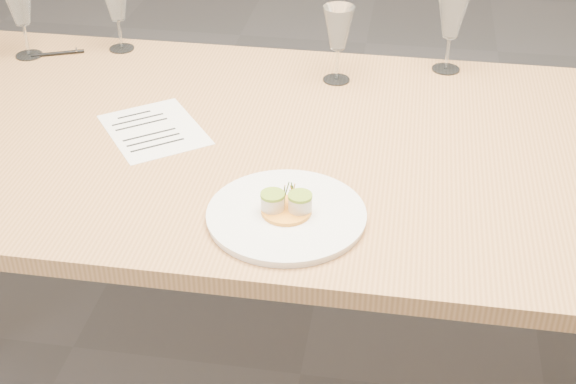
% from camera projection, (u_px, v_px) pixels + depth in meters
% --- Properties ---
extents(ground, '(7.00, 7.00, 0.00)m').
position_uv_depth(ground, '(301.00, 374.00, 2.23)').
color(ground, slate).
rests_on(ground, ground).
extents(dining_table, '(2.40, 1.00, 0.75)m').
position_uv_depth(dining_table, '(303.00, 167.00, 1.85)').
color(dining_table, tan).
rests_on(dining_table, ground).
extents(dinner_plate, '(0.31, 0.31, 0.08)m').
position_uv_depth(dinner_plate, '(287.00, 214.00, 1.56)').
color(dinner_plate, white).
rests_on(dinner_plate, dining_table).
extents(recipe_sheet, '(0.31, 0.32, 0.00)m').
position_uv_depth(recipe_sheet, '(154.00, 130.00, 1.86)').
color(recipe_sheet, white).
rests_on(recipe_sheet, dining_table).
extents(ballpoint_pen, '(0.14, 0.06, 0.01)m').
position_uv_depth(ballpoint_pen, '(58.00, 53.00, 2.21)').
color(ballpoint_pen, black).
rests_on(ballpoint_pen, dining_table).
extents(wine_glass_0, '(0.08, 0.08, 0.21)m').
position_uv_depth(wine_glass_0, '(20.00, 5.00, 2.12)').
color(wine_glass_0, white).
rests_on(wine_glass_0, dining_table).
extents(wine_glass_1, '(0.08, 0.08, 0.20)m').
position_uv_depth(wine_glass_1, '(116.00, 2.00, 2.17)').
color(wine_glass_1, white).
rests_on(wine_glass_1, dining_table).
extents(wine_glass_2, '(0.08, 0.08, 0.20)m').
position_uv_depth(wine_glass_2, '(338.00, 30.00, 2.00)').
color(wine_glass_2, white).
rests_on(wine_glass_2, dining_table).
extents(wine_glass_3, '(0.08, 0.08, 0.21)m').
position_uv_depth(wine_glass_3, '(452.00, 17.00, 2.05)').
color(wine_glass_3, white).
rests_on(wine_glass_3, dining_table).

